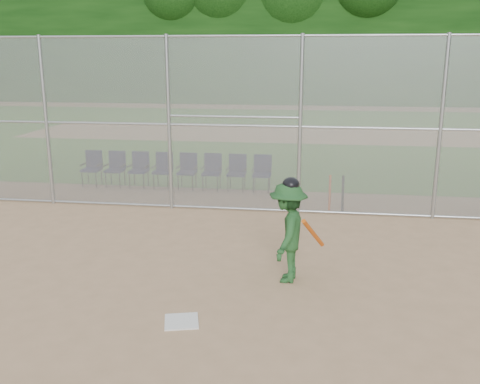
# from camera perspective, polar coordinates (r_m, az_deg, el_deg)

# --- Properties ---
(ground) EXTENTS (100.00, 100.00, 0.00)m
(ground) POSITION_cam_1_polar(r_m,az_deg,el_deg) (7.90, -2.59, -12.29)
(ground) COLOR tan
(ground) RESTS_ON ground
(grass_strip) EXTENTS (100.00, 100.00, 0.00)m
(grass_strip) POSITION_cam_1_polar(r_m,az_deg,el_deg) (25.21, 4.94, 6.27)
(grass_strip) COLOR #356A20
(grass_strip) RESTS_ON ground
(dirt_patch_far) EXTENTS (24.00, 24.00, 0.00)m
(dirt_patch_far) POSITION_cam_1_polar(r_m,az_deg,el_deg) (25.21, 4.94, 6.28)
(dirt_patch_far) COLOR tan
(dirt_patch_far) RESTS_ON ground
(backstop_fence) EXTENTS (16.09, 0.09, 4.00)m
(backstop_fence) POSITION_cam_1_polar(r_m,az_deg,el_deg) (12.09, 1.66, 7.38)
(backstop_fence) COLOR gray
(backstop_fence) RESTS_ON ground
(treeline) EXTENTS (81.00, 60.00, 11.00)m
(treeline) POSITION_cam_1_polar(r_m,az_deg,el_deg) (27.03, 5.46, 18.48)
(treeline) COLOR black
(treeline) RESTS_ON ground
(home_plate) EXTENTS (0.56, 0.56, 0.02)m
(home_plate) POSITION_cam_1_polar(r_m,az_deg,el_deg) (7.56, -6.26, -13.55)
(home_plate) COLOR silver
(home_plate) RESTS_ON ground
(batter_at_plate) EXTENTS (0.95, 1.28, 1.72)m
(batter_at_plate) POSITION_cam_1_polar(r_m,az_deg,el_deg) (8.54, 5.13, -4.20)
(batter_at_plate) COLOR #1D4920
(batter_at_plate) RESTS_ON ground
(spare_bats) EXTENTS (0.36, 0.32, 0.83)m
(spare_bats) POSITION_cam_1_polar(r_m,az_deg,el_deg) (12.65, 10.23, -0.16)
(spare_bats) COLOR #D84C14
(spare_bats) RESTS_ON ground
(chair_0) EXTENTS (0.54, 0.52, 0.96)m
(chair_0) POSITION_cam_1_polar(r_m,az_deg,el_deg) (15.43, -15.57, 2.41)
(chair_0) COLOR #0E1335
(chair_0) RESTS_ON ground
(chair_1) EXTENTS (0.54, 0.52, 0.96)m
(chair_1) POSITION_cam_1_polar(r_m,az_deg,el_deg) (15.18, -13.21, 2.36)
(chair_1) COLOR #0E1335
(chair_1) RESTS_ON ground
(chair_2) EXTENTS (0.54, 0.52, 0.96)m
(chair_2) POSITION_cam_1_polar(r_m,az_deg,el_deg) (14.95, -10.77, 2.31)
(chair_2) COLOR #0E1335
(chair_2) RESTS_ON ground
(chair_3) EXTENTS (0.54, 0.52, 0.96)m
(chair_3) POSITION_cam_1_polar(r_m,az_deg,el_deg) (14.74, -8.26, 2.25)
(chair_3) COLOR #0E1335
(chair_3) RESTS_ON ground
(chair_4) EXTENTS (0.54, 0.52, 0.96)m
(chair_4) POSITION_cam_1_polar(r_m,az_deg,el_deg) (14.57, -5.69, 2.18)
(chair_4) COLOR #0E1335
(chair_4) RESTS_ON ground
(chair_5) EXTENTS (0.54, 0.52, 0.96)m
(chair_5) POSITION_cam_1_polar(r_m,az_deg,el_deg) (14.43, -3.06, 2.11)
(chair_5) COLOR #0E1335
(chair_5) RESTS_ON ground
(chair_6) EXTENTS (0.54, 0.52, 0.96)m
(chair_6) POSITION_cam_1_polar(r_m,az_deg,el_deg) (14.31, -0.38, 2.03)
(chair_6) COLOR #0E1335
(chair_6) RESTS_ON ground
(chair_7) EXTENTS (0.54, 0.52, 0.96)m
(chair_7) POSITION_cam_1_polar(r_m,az_deg,el_deg) (14.23, 2.33, 1.95)
(chair_7) COLOR #0E1335
(chair_7) RESTS_ON ground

